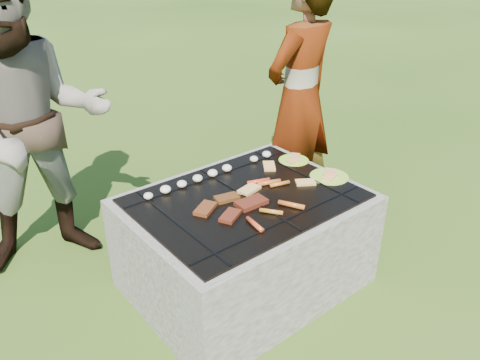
# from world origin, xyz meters

# --- Properties ---
(lawn) EXTENTS (60.00, 60.00, 0.00)m
(lawn) POSITION_xyz_m (0.00, 0.00, 0.00)
(lawn) COLOR #274611
(lawn) RESTS_ON ground
(fire_pit) EXTENTS (1.30, 1.00, 0.62)m
(fire_pit) POSITION_xyz_m (0.00, 0.00, 0.28)
(fire_pit) COLOR #AAA197
(fire_pit) RESTS_ON ground
(mushrooms) EXTENTS (0.95, 0.06, 0.04)m
(mushrooms) POSITION_xyz_m (-0.02, 0.33, 0.63)
(mushrooms) COLOR beige
(mushrooms) RESTS_ON fire_pit
(pork_slabs) EXTENTS (0.40, 0.28, 0.03)m
(pork_slabs) POSITION_xyz_m (-0.13, -0.04, 0.62)
(pork_slabs) COLOR #96461B
(pork_slabs) RESTS_ON fire_pit
(sausages) EXTENTS (0.49, 0.45, 0.03)m
(sausages) POSITION_xyz_m (0.10, -0.11, 0.62)
(sausages) COLOR #E54225
(sausages) RESTS_ON fire_pit
(bread_on_grate) EXTENTS (0.46, 0.43, 0.02)m
(bread_on_grate) POSITION_xyz_m (0.24, 0.06, 0.62)
(bread_on_grate) COLOR #EFD67A
(bread_on_grate) RESTS_ON fire_pit
(plate_far) EXTENTS (0.22, 0.22, 0.03)m
(plate_far) POSITION_xyz_m (0.56, 0.18, 0.61)
(plate_far) COLOR #D4FF3C
(plate_far) RESTS_ON fire_pit
(plate_near) EXTENTS (0.31, 0.31, 0.03)m
(plate_near) POSITION_xyz_m (0.56, -0.13, 0.61)
(plate_near) COLOR yellow
(plate_near) RESTS_ON fire_pit
(cook) EXTENTS (0.70, 0.51, 1.77)m
(cook) POSITION_xyz_m (0.92, 0.50, 0.88)
(cook) COLOR #A39188
(cook) RESTS_ON ground
(bystander) EXTENTS (1.06, 0.91, 1.88)m
(bystander) POSITION_xyz_m (-0.79, 1.01, 0.94)
(bystander) COLOR gray
(bystander) RESTS_ON ground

